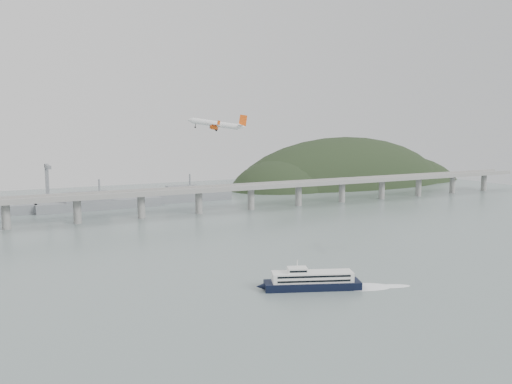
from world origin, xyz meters
TOP-DOWN VIEW (x-y plane):
  - ground at (0.00, 0.00)m, footprint 900.00×900.00m
  - bridge at (-1.15, 200.00)m, footprint 800.00×22.00m
  - headland at (285.18, 331.75)m, footprint 365.00×155.00m
  - ferry at (-11.11, -23.48)m, footprint 70.13×33.83m
  - airliner at (-15.54, 76.70)m, footprint 34.48×32.47m

SIDE VIEW (x-z plane):
  - headland at x=285.18m, z-range -97.34..58.66m
  - ground at x=0.00m, z-range 0.00..0.00m
  - ferry at x=-11.11m, z-range -3.18..10.72m
  - bridge at x=-1.15m, z-range 5.70..29.60m
  - airliner at x=-15.54m, z-range 70.88..81.17m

